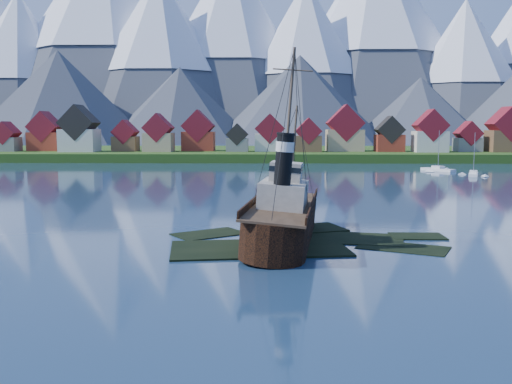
{
  "coord_description": "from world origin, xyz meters",
  "views": [
    {
      "loc": [
        -1.9,
        -59.54,
        12.72
      ],
      "look_at": [
        -3.52,
        6.0,
        5.0
      ],
      "focal_mm": 40.0,
      "sensor_mm": 36.0,
      "label": 1
    }
  ],
  "objects": [
    {
      "name": "shore_bank",
      "position": [
        0.0,
        170.0,
        0.0
      ],
      "size": [
        600.0,
        80.0,
        3.2
      ],
      "primitive_type": "cube",
      "color": "#204112",
      "rests_on": "ground"
    },
    {
      "name": "shoal",
      "position": [
        1.78,
        2.15,
        -0.35
      ],
      "size": [
        31.71,
        21.24,
        1.14
      ],
      "color": "black",
      "rests_on": "ground"
    },
    {
      "name": "sailboat_e",
      "position": [
        44.88,
        99.85,
        0.26
      ],
      "size": [
        7.9,
        9.77,
        11.77
      ],
      "rotation": [
        0.0,
        0.0,
        0.61
      ],
      "color": "silver",
      "rests_on": "ground"
    },
    {
      "name": "town",
      "position": [
        -33.12,
        152.18,
        8.99
      ],
      "size": [
        250.96,
        16.69,
        17.3
      ],
      "color": "maroon",
      "rests_on": "ground"
    },
    {
      "name": "tugboat_wreck",
      "position": [
        -0.66,
        3.16,
        2.74
      ],
      "size": [
        6.36,
        27.4,
        21.71
      ],
      "rotation": [
        0.0,
        0.07,
        -0.12
      ],
      "color": "black",
      "rests_on": "ground"
    },
    {
      "name": "ground",
      "position": [
        0.0,
        0.0,
        0.0
      ],
      "size": [
        1400.0,
        1400.0,
        0.0
      ],
      "primitive_type": "plane",
      "color": "navy",
      "rests_on": "ground"
    },
    {
      "name": "seawall",
      "position": [
        0.0,
        132.0,
        0.0
      ],
      "size": [
        600.0,
        2.5,
        2.0
      ],
      "primitive_type": "cube",
      "color": "#3F3D38",
      "rests_on": "ground"
    },
    {
      "name": "mountains",
      "position": [
        -0.79,
        481.26,
        89.34
      ],
      "size": [
        965.0,
        340.0,
        205.0
      ],
      "color": "#2D333D",
      "rests_on": "ground"
    },
    {
      "name": "sailboat_d",
      "position": [
        49.41,
        84.92,
        0.26
      ],
      "size": [
        4.88,
        8.52,
        11.36
      ],
      "rotation": [
        0.0,
        0.0,
        -0.36
      ],
      "color": "silver",
      "rests_on": "ground"
    }
  ]
}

